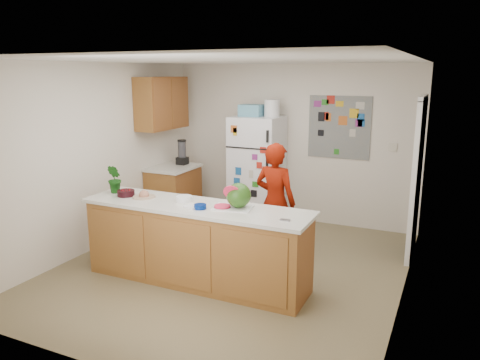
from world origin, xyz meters
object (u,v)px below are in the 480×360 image
at_px(person, 275,202).
at_px(watermelon, 239,195).
at_px(refrigerator, 257,170).
at_px(cherry_bowl, 126,193).

distance_m(person, watermelon, 1.00).
distance_m(refrigerator, cherry_bowl, 2.49).
height_order(person, watermelon, person).
xyz_separation_m(refrigerator, watermelon, (0.75, -2.30, 0.22)).
height_order(person, cherry_bowl, person).
xyz_separation_m(person, watermelon, (-0.07, -0.95, 0.31)).
distance_m(refrigerator, watermelon, 2.43).
height_order(watermelon, cherry_bowl, watermelon).
bearing_deg(watermelon, cherry_bowl, -176.52).
height_order(refrigerator, person, refrigerator).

